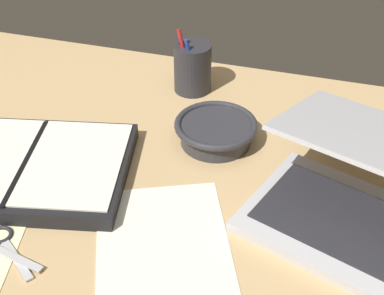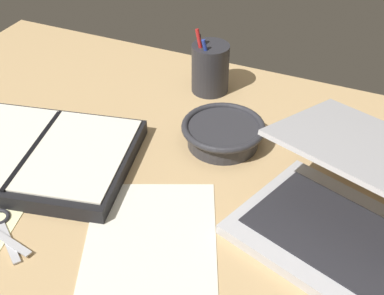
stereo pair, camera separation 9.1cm
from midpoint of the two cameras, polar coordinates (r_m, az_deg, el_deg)
name	(u,v)px [view 2 (the right image)]	position (r cm, az deg, el deg)	size (l,w,h in cm)	color
desk_top	(169,207)	(91.21, 0.34, -6.44)	(140.00, 100.00, 2.00)	tan
laptop	(356,211)	(86.81, 19.99, -6.52)	(39.72, 39.54, 15.35)	#B7B7BC
bowl	(223,133)	(102.11, 5.88, 1.49)	(16.00, 16.00, 4.64)	#2D2D33
pen_cup	(210,68)	(117.22, 4.18, 8.38)	(8.16, 8.16, 14.82)	#28282D
planner	(36,153)	(101.13, -13.87, -0.71)	(40.27, 33.06, 3.31)	black
paper_sheet_front	(150,246)	(83.55, -1.34, -10.62)	(20.39, 28.71, 0.16)	silver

